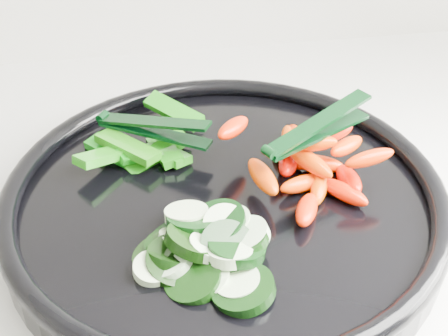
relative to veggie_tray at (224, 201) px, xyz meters
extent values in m
cube|color=silver|center=(0.21, 0.04, -0.04)|extent=(2.02, 0.62, 0.03)
cylinder|color=black|center=(0.00, 0.00, -0.01)|extent=(0.42, 0.42, 0.02)
torus|color=black|center=(0.00, 0.00, 0.01)|extent=(0.42, 0.42, 0.02)
cylinder|color=black|center=(-0.04, -0.09, 0.01)|extent=(0.06, 0.06, 0.03)
cylinder|color=beige|center=(-0.03, -0.09, 0.01)|extent=(0.05, 0.05, 0.02)
cylinder|color=black|center=(-0.05, -0.07, 0.01)|extent=(0.05, 0.05, 0.03)
cylinder|color=#DCEFBF|center=(-0.04, -0.05, 0.01)|extent=(0.05, 0.05, 0.03)
cylinder|color=black|center=(-0.05, -0.07, 0.01)|extent=(0.05, 0.06, 0.03)
cylinder|color=beige|center=(-0.04, -0.07, 0.01)|extent=(0.04, 0.04, 0.02)
cylinder|color=black|center=(-0.01, -0.11, 0.01)|extent=(0.06, 0.06, 0.02)
cylinder|color=beige|center=(-0.01, -0.10, 0.01)|extent=(0.05, 0.05, 0.02)
cylinder|color=black|center=(-0.04, -0.05, 0.01)|extent=(0.06, 0.06, 0.02)
cylinder|color=beige|center=(-0.04, -0.05, 0.01)|extent=(0.05, 0.05, 0.02)
cylinder|color=black|center=(-0.05, -0.06, 0.01)|extent=(0.06, 0.06, 0.01)
cylinder|color=beige|center=(-0.04, -0.07, 0.01)|extent=(0.04, 0.04, 0.01)
cylinder|color=black|center=(-0.04, -0.07, 0.01)|extent=(0.05, 0.05, 0.02)
cylinder|color=beige|center=(-0.07, -0.08, 0.01)|extent=(0.04, 0.04, 0.01)
cylinder|color=black|center=(-0.06, -0.06, 0.01)|extent=(0.05, 0.05, 0.02)
cylinder|color=#C8E8BA|center=(-0.05, -0.07, 0.01)|extent=(0.04, 0.04, 0.02)
cylinder|color=black|center=(0.00, -0.07, 0.02)|extent=(0.05, 0.05, 0.02)
cylinder|color=beige|center=(0.01, -0.07, 0.02)|extent=(0.05, 0.05, 0.02)
cylinder|color=black|center=(-0.03, -0.04, 0.02)|extent=(0.06, 0.06, 0.02)
cylinder|color=beige|center=(-0.04, -0.03, 0.02)|extent=(0.04, 0.04, 0.02)
cylinder|color=black|center=(-0.03, -0.07, 0.02)|extent=(0.05, 0.05, 0.03)
cylinder|color=#B7D5AA|center=(-0.03, -0.07, 0.02)|extent=(0.03, 0.04, 0.02)
cylinder|color=black|center=(-0.01, -0.08, 0.02)|extent=(0.06, 0.06, 0.03)
cylinder|color=beige|center=(-0.01, -0.05, 0.02)|extent=(0.05, 0.05, 0.03)
cylinder|color=black|center=(-0.01, -0.05, 0.02)|extent=(0.06, 0.06, 0.02)
cylinder|color=beige|center=(0.00, -0.05, 0.02)|extent=(0.04, 0.04, 0.02)
cylinder|color=black|center=(0.00, -0.08, 0.02)|extent=(0.06, 0.06, 0.02)
cylinder|color=#DFF4C3|center=(-0.01, -0.08, 0.02)|extent=(0.04, 0.04, 0.02)
ellipsoid|color=#E74800|center=(0.08, -0.01, 0.01)|extent=(0.03, 0.04, 0.02)
ellipsoid|color=#FF4300|center=(0.07, 0.00, 0.01)|extent=(0.05, 0.03, 0.02)
ellipsoid|color=#E53000|center=(0.10, -0.02, 0.01)|extent=(0.04, 0.05, 0.02)
ellipsoid|color=#FF5200|center=(0.07, 0.03, 0.01)|extent=(0.04, 0.05, 0.03)
ellipsoid|color=red|center=(0.11, 0.00, 0.01)|extent=(0.02, 0.05, 0.03)
ellipsoid|color=#F21900|center=(0.06, 0.03, 0.01)|extent=(0.04, 0.05, 0.02)
ellipsoid|color=#FF2A00|center=(0.06, -0.04, 0.01)|extent=(0.04, 0.05, 0.03)
ellipsoid|color=#FC2300|center=(0.09, 0.02, 0.01)|extent=(0.05, 0.03, 0.03)
ellipsoid|color=#FD1B00|center=(0.08, 0.07, 0.01)|extent=(0.02, 0.05, 0.02)
ellipsoid|color=#E44700|center=(0.07, 0.06, 0.01)|extent=(0.02, 0.04, 0.02)
ellipsoid|color=#E94000|center=(0.03, -0.01, 0.03)|extent=(0.03, 0.06, 0.02)
ellipsoid|color=#DF4D00|center=(0.08, 0.01, 0.03)|extent=(0.04, 0.05, 0.02)
ellipsoid|color=#DF4F00|center=(0.06, 0.03, 0.03)|extent=(0.03, 0.04, 0.02)
ellipsoid|color=red|center=(0.11, 0.02, 0.03)|extent=(0.05, 0.04, 0.02)
ellipsoid|color=#E55E00|center=(0.08, 0.01, 0.04)|extent=(0.04, 0.02, 0.02)
ellipsoid|color=#FF3E00|center=(0.02, 0.05, 0.04)|extent=(0.04, 0.04, 0.02)
ellipsoid|color=#F41400|center=(0.10, 0.03, 0.04)|extent=(0.05, 0.03, 0.02)
ellipsoid|color=#ED4600|center=(0.12, -0.01, 0.04)|extent=(0.05, 0.02, 0.02)
cube|color=#0A730B|center=(-0.04, 0.07, 0.01)|extent=(0.03, 0.06, 0.02)
cube|color=#0B700A|center=(-0.06, 0.07, 0.01)|extent=(0.05, 0.04, 0.02)
cube|color=#0A6A0F|center=(-0.04, 0.07, 0.01)|extent=(0.04, 0.05, 0.02)
cube|color=#196809|center=(-0.05, 0.07, 0.01)|extent=(0.07, 0.05, 0.02)
cube|color=#0B750D|center=(-0.09, 0.08, 0.01)|extent=(0.05, 0.05, 0.01)
cube|color=#21690A|center=(-0.07, 0.08, 0.01)|extent=(0.04, 0.06, 0.02)
cube|color=#16740B|center=(-0.10, 0.06, 0.02)|extent=(0.05, 0.05, 0.02)
cube|color=#1B690A|center=(-0.08, 0.07, 0.02)|extent=(0.06, 0.06, 0.01)
cube|color=#196609|center=(-0.03, 0.12, 0.02)|extent=(0.06, 0.06, 0.02)
cylinder|color=black|center=(0.03, -0.01, 0.05)|extent=(0.01, 0.01, 0.01)
cube|color=black|center=(0.08, 0.02, 0.05)|extent=(0.10, 0.07, 0.00)
cube|color=black|center=(0.08, 0.02, 0.06)|extent=(0.10, 0.07, 0.02)
cylinder|color=black|center=(-0.10, 0.11, 0.03)|extent=(0.01, 0.01, 0.01)
cube|color=black|center=(-0.05, 0.08, 0.02)|extent=(0.10, 0.07, 0.00)
cube|color=black|center=(-0.05, 0.08, 0.04)|extent=(0.10, 0.07, 0.02)
camera|label=1|loc=(-0.07, -0.40, 0.34)|focal=50.00mm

